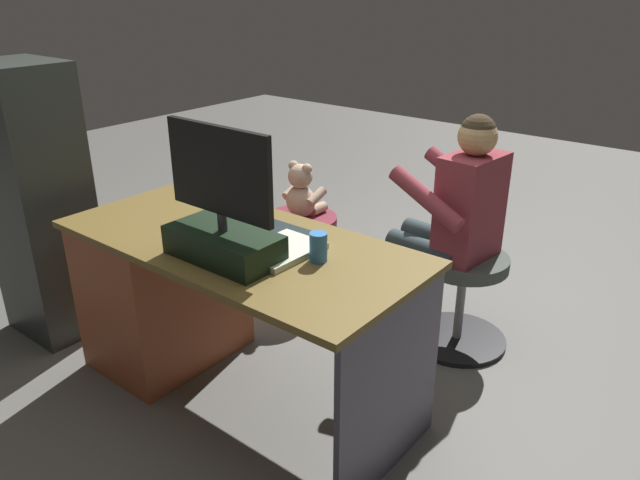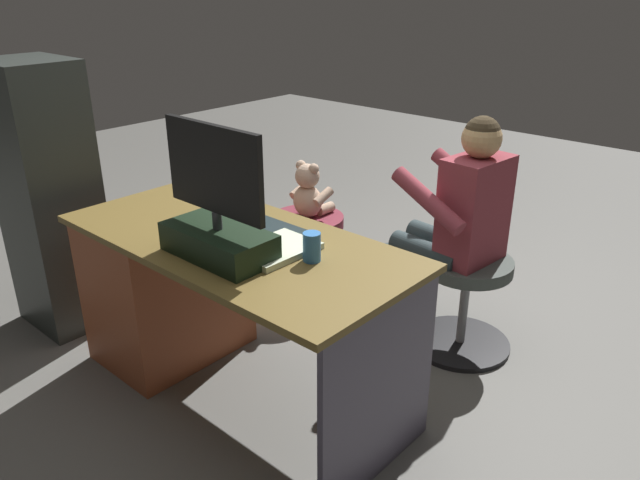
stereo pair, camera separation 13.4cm
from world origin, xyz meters
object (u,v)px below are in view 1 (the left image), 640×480
Objects in this scene: cup at (318,247)px; office_chair_teddy at (301,252)px; tv_remote at (215,232)px; teddy_bear at (302,193)px; desk at (180,287)px; monitor at (223,224)px; keyboard at (268,228)px; person at (451,213)px; visitor_chair at (461,291)px; computer_mouse at (217,212)px.

cup is 1.25m from office_chair_teddy.
teddy_bear reaches higher than tv_remote.
teddy_bear is at bearing -89.45° from desk.
monitor is 1.18× the size of keyboard.
tv_remote is (0.14, 0.17, -0.00)m from keyboard.
tv_remote is (0.49, 0.06, -0.05)m from cup.
teddy_bear is at bearing 5.11° from person.
tv_remote is 0.95m from teddy_bear.
person is at bearing -174.15° from office_chair_teddy.
monitor is at bearing 162.97° from desk.
visitor_chair is at bearing -111.90° from monitor.
keyboard is at bearing 57.88° from visitor_chair.
computer_mouse reaches higher than desk.
computer_mouse reaches higher than visitor_chair.
tv_remote is at bearing 60.06° from person.
visitor_chair is at bearing -100.11° from cup.
teddy_bear reaches higher than visitor_chair.
teddy_bear is at bearing -46.77° from cup.
teddy_bear is at bearing -88.48° from tv_remote.
office_chair_teddy is at bearing -89.44° from desk.
desk is 10.16× the size of tv_remote.
desk is 3.06× the size of monitor.
desk is 3.12× the size of visitor_chair.
tv_remote is at bearing 50.48° from keyboard.
computer_mouse is 0.21m from tv_remote.
visitor_chair is (-0.94, -0.09, -0.33)m from teddy_bear.
tv_remote is (-0.15, 0.15, -0.01)m from computer_mouse.
cup is at bearing 133.23° from teddy_bear.
monitor is 0.27m from tv_remote.
teddy_bear is (0.00, -0.01, 0.35)m from office_chair_teddy.
teddy_bear reaches higher than computer_mouse.
tv_remote is 0.28× the size of office_chair_teddy.
teddy_bear is at bearing -59.36° from keyboard.
computer_mouse is at bearing 46.30° from visitor_chair.
monitor is at bearing 34.83° from cup.
tv_remote is at bearing 7.62° from cup.
keyboard is 1.07m from visitor_chair.
cup is at bearing 163.87° from keyboard.
desk is at bearing -19.99° from tv_remote.
computer_mouse is 0.64× the size of tv_remote.
keyboard is 0.29m from computer_mouse.
desk is 1.31m from person.
teddy_bear reaches higher than desk.
office_chair_teddy is 0.95m from visitor_chair.
office_chair_teddy is 1.09× the size of visitor_chair.
tv_remote is 0.31× the size of visitor_chair.
tv_remote reaches higher than visitor_chair.
keyboard is 0.91m from person.
monitor is at bearing 129.67° from tv_remote.
visitor_chair is at bearing -174.82° from teddy_bear.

